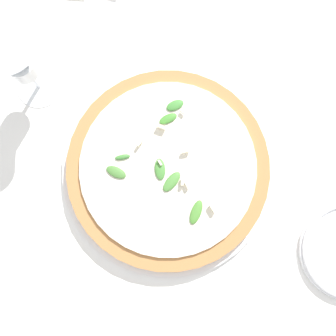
% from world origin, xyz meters
% --- Properties ---
extents(ground_plane, '(6.00, 6.00, 0.00)m').
position_xyz_m(ground_plane, '(0.00, 0.00, 0.00)').
color(ground_plane, white).
extents(pizza_arugula_main, '(0.34, 0.34, 0.05)m').
position_xyz_m(pizza_arugula_main, '(0.03, -0.03, 0.02)').
color(pizza_arugula_main, white).
rests_on(pizza_arugula_main, ground_plane).
extents(wine_glass, '(0.08, 0.08, 0.17)m').
position_xyz_m(wine_glass, '(-0.20, 0.09, 0.12)').
color(wine_glass, white).
rests_on(wine_glass, ground_plane).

